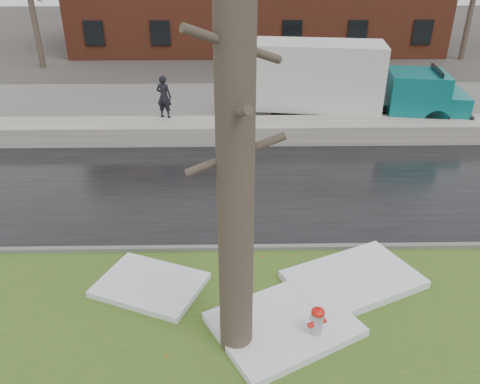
{
  "coord_description": "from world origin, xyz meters",
  "views": [
    {
      "loc": [
        0.11,
        -8.66,
        6.63
      ],
      "look_at": [
        0.32,
        2.25,
        1.0
      ],
      "focal_mm": 35.0,
      "sensor_mm": 36.0,
      "label": 1
    }
  ],
  "objects_px": {
    "box_truck": "(343,82)",
    "tree": "(235,160)",
    "fire_hydrant": "(317,322)",
    "worker": "(164,97)"
  },
  "relations": [
    {
      "from": "tree",
      "to": "fire_hydrant",
      "type": "bearing_deg",
      "value": 3.4
    },
    {
      "from": "box_truck",
      "to": "tree",
      "type": "bearing_deg",
      "value": -100.59
    },
    {
      "from": "tree",
      "to": "worker",
      "type": "relative_size",
      "value": 4.48
    },
    {
      "from": "fire_hydrant",
      "to": "tree",
      "type": "xyz_separation_m",
      "value": [
        -1.51,
        -0.09,
        3.36
      ]
    },
    {
      "from": "fire_hydrant",
      "to": "box_truck",
      "type": "relative_size",
      "value": 0.08
    },
    {
      "from": "fire_hydrant",
      "to": "box_truck",
      "type": "xyz_separation_m",
      "value": [
        3.07,
        12.67,
        1.33
      ]
    },
    {
      "from": "tree",
      "to": "worker",
      "type": "bearing_deg",
      "value": 103.24
    },
    {
      "from": "fire_hydrant",
      "to": "worker",
      "type": "relative_size",
      "value": 0.46
    },
    {
      "from": "tree",
      "to": "box_truck",
      "type": "xyz_separation_m",
      "value": [
        4.59,
        12.76,
        -2.03
      ]
    },
    {
      "from": "fire_hydrant",
      "to": "worker",
      "type": "height_order",
      "value": "worker"
    }
  ]
}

